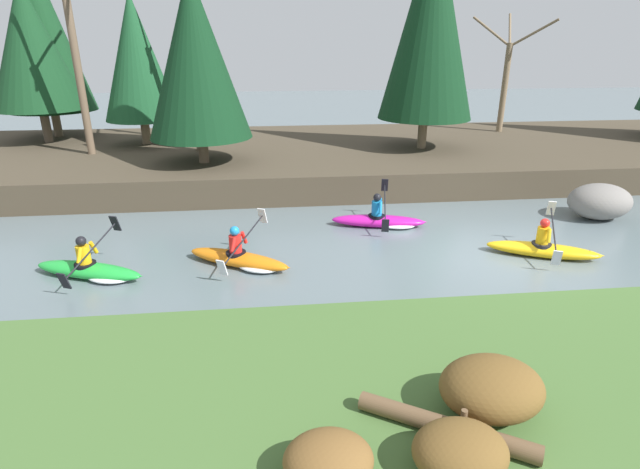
{
  "coord_description": "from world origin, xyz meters",
  "views": [
    {
      "loc": [
        -5.45,
        -10.89,
        5.1
      ],
      "look_at": [
        -4.18,
        0.72,
        0.55
      ],
      "focal_mm": 28.0,
      "sensor_mm": 36.0,
      "label": 1
    }
  ],
  "objects": [
    {
      "name": "ground_plane",
      "position": [
        0.0,
        0.0,
        0.0
      ],
      "size": [
        90.0,
        90.0,
        0.0
      ],
      "primitive_type": "plane",
      "color": "slate"
    },
    {
      "name": "riverbank_far",
      "position": [
        0.0,
        9.92,
        0.49
      ],
      "size": [
        44.0,
        10.51,
        0.98
      ],
      "color": "#473D2D",
      "rests_on": "ground"
    },
    {
      "name": "conifer_tree_far_left",
      "position": [
        -14.92,
        13.38,
        5.57
      ],
      "size": [
        3.76,
        3.76,
        8.04
      ],
      "color": "#7A664C",
      "rests_on": "riverbank_far"
    },
    {
      "name": "conifer_tree_left",
      "position": [
        -14.8,
        11.9,
        4.88
      ],
      "size": [
        3.66,
        3.66,
        6.42
      ],
      "color": "brown",
      "rests_on": "riverbank_far"
    },
    {
      "name": "conifer_tree_mid_left",
      "position": [
        -10.49,
        11.08,
        4.45
      ],
      "size": [
        3.01,
        3.01,
        5.93
      ],
      "color": "#7A664C",
      "rests_on": "riverbank_far"
    },
    {
      "name": "conifer_tree_centre",
      "position": [
        -7.68,
        7.21,
        4.59
      ],
      "size": [
        3.56,
        3.56,
        6.32
      ],
      "color": "brown",
      "rests_on": "riverbank_far"
    },
    {
      "name": "conifer_tree_mid_right",
      "position": [
        0.9,
        8.9,
        5.81
      ],
      "size": [
        3.68,
        3.68,
        8.45
      ],
      "color": "#7A664C",
      "rests_on": "riverbank_far"
    },
    {
      "name": "bare_tree_upstream",
      "position": [
        -12.16,
        9.26,
        4.5
      ],
      "size": [
        4.09,
        4.04,
        7.47
      ],
      "color": "brown",
      "rests_on": "riverbank_far"
    },
    {
      "name": "bare_tree_mid_upstream",
      "position": [
        -8.17,
        11.48,
        4.62
      ],
      "size": [
        4.23,
        4.18,
        7.73
      ],
      "color": "brown",
      "rests_on": "riverbank_far"
    },
    {
      "name": "bare_tree_mid_downstream",
      "position": [
        -8.03,
        9.46,
        4.68
      ],
      "size": [
        4.3,
        4.25,
        7.87
      ],
      "color": "brown",
      "rests_on": "riverbank_far"
    },
    {
      "name": "bare_tree_downstream",
      "position": [
        5.84,
        12.41,
        3.5
      ],
      "size": [
        2.97,
        2.93,
        5.32
      ],
      "color": "#7A664C",
      "rests_on": "riverbank_far"
    },
    {
      "name": "shrub_clump_nearest",
      "position": [
        -4.9,
        -6.71,
        0.79
      ],
      "size": [
        1.01,
        0.85,
        0.55
      ],
      "color": "brown",
      "rests_on": "riverbank_near"
    },
    {
      "name": "shrub_clump_second",
      "position": [
        -3.42,
        -6.77,
        0.81
      ],
      "size": [
        1.09,
        0.91,
        0.59
      ],
      "color": "brown",
      "rests_on": "riverbank_near"
    },
    {
      "name": "shrub_clump_third",
      "position": [
        -2.65,
        -5.84,
        0.88
      ],
      "size": [
        1.37,
        1.14,
        0.74
      ],
      "color": "brown",
      "rests_on": "riverbank_near"
    },
    {
      "name": "kayaker_lead",
      "position": [
        1.42,
        -0.01,
        0.22
      ],
      "size": [
        2.72,
        1.97,
        1.2
      ],
      "rotation": [
        0.0,
        0.0,
        -0.4
      ],
      "color": "yellow",
      "rests_on": "ground"
    },
    {
      "name": "kayaker_middle",
      "position": [
        -2.15,
        2.56,
        0.2
      ],
      "size": [
        2.79,
        2.06,
        1.2
      ],
      "rotation": [
        0.0,
        0.0,
        -0.21
      ],
      "color": "#C61999",
      "rests_on": "ground"
    },
    {
      "name": "kayaker_trailing",
      "position": [
        -6.12,
        0.22,
        0.2
      ],
      "size": [
        2.65,
        1.96,
        1.2
      ],
      "rotation": [
        0.0,
        0.0,
        -0.51
      ],
      "color": "orange",
      "rests_on": "ground"
    },
    {
      "name": "kayaker_far_back",
      "position": [
        -9.51,
        -0.03,
        0.2
      ],
      "size": [
        2.74,
        2.0,
        1.2
      ],
      "rotation": [
        0.0,
        0.0,
        -0.36
      ],
      "color": "green",
      "rests_on": "ground"
    },
    {
      "name": "boulder_midstream",
      "position": [
        4.58,
        2.57,
        0.54
      ],
      "size": [
        1.9,
        1.49,
        1.08
      ],
      "color": "gray",
      "rests_on": "ground"
    },
    {
      "name": "driftwood_log",
      "position": [
        -3.36,
        -6.18,
        0.63
      ],
      "size": [
        2.04,
        1.39,
        0.44
      ],
      "rotation": [
        0.0,
        0.0,
        -0.55
      ],
      "color": "brown",
      "rests_on": "riverbank_near"
    }
  ]
}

